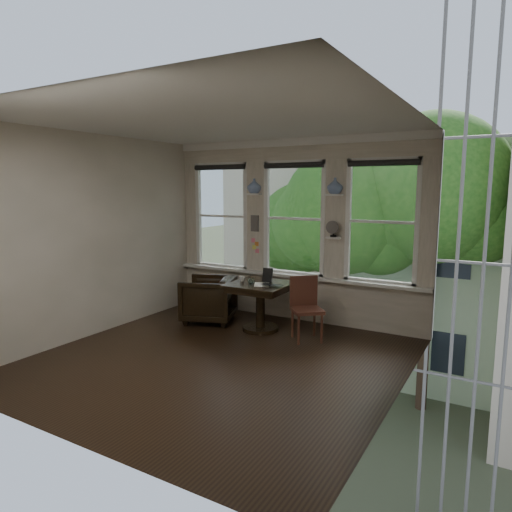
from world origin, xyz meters
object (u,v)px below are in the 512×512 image
Objects in this scene: mug at (242,279)px; side_chair_right at (307,310)px; laptop at (270,286)px; armchair_left at (208,299)px; table at (260,307)px.

side_chair_right is at bearing -3.12° from mug.
mug is at bearing 170.32° from laptop.
armchair_left is at bearing 137.62° from side_chair_right.
armchair_left is (-0.98, -0.02, 0.00)m from table.
mug is (-0.58, 0.13, 0.03)m from laptop.
table is at bearing 152.77° from laptop.
table is at bearing 2.68° from mug.
armchair_left reaches higher than table.
laptop is at bearing -30.51° from table.
laptop is at bearing -12.95° from mug.
laptop is 0.60m from mug.
side_chair_right is 1.20m from mug.
side_chair_right is (1.80, -0.06, 0.08)m from armchair_left.
armchair_left is 1.30m from laptop.
laptop is (0.25, -0.15, 0.39)m from table.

